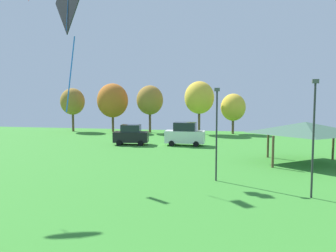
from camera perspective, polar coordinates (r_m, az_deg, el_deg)
kite_flying_5 at (r=15.83m, az=-15.65°, el=18.89°), size 2.30×2.16×6.28m
parked_car_leftmost at (r=42.02m, az=-5.95°, el=-1.42°), size 4.23×2.42×2.37m
parked_car_second_from_left at (r=41.19m, az=2.73°, el=-1.33°), size 4.56×2.01×2.70m
park_pavilion at (r=32.70m, az=21.19°, el=-0.28°), size 7.44×6.04×3.60m
light_post_0 at (r=21.90m, az=22.31°, el=-0.94°), size 0.36×0.20×6.84m
light_post_3 at (r=24.55m, az=7.80°, el=-0.47°), size 0.36×0.20×6.42m
treeline_tree_0 at (r=58.18m, az=-15.06°, el=3.80°), size 3.81×3.81×6.84m
treeline_tree_1 at (r=56.30m, az=-8.88°, el=4.06°), size 4.84×4.84×7.58m
treeline_tree_2 at (r=54.50m, az=-2.93°, el=4.16°), size 4.07×4.07×7.24m
treeline_tree_3 at (r=52.97m, az=5.04°, el=4.55°), size 4.39×4.39×7.82m
treeline_tree_4 at (r=53.81m, az=10.41°, el=2.96°), size 3.68×3.68×5.99m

